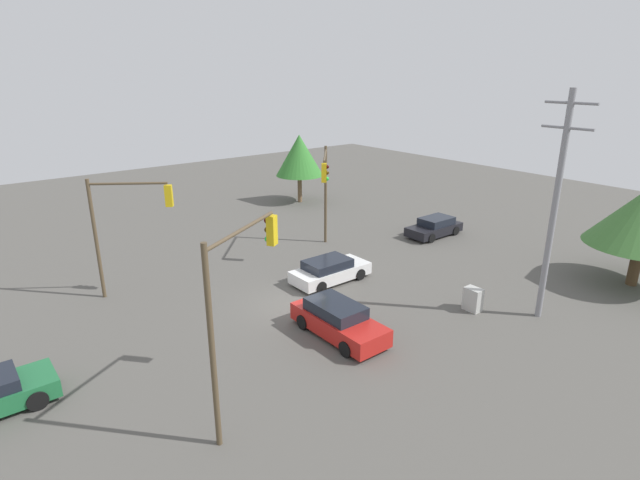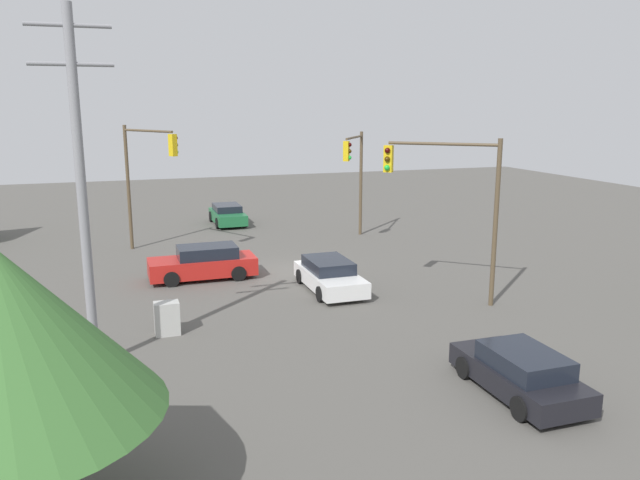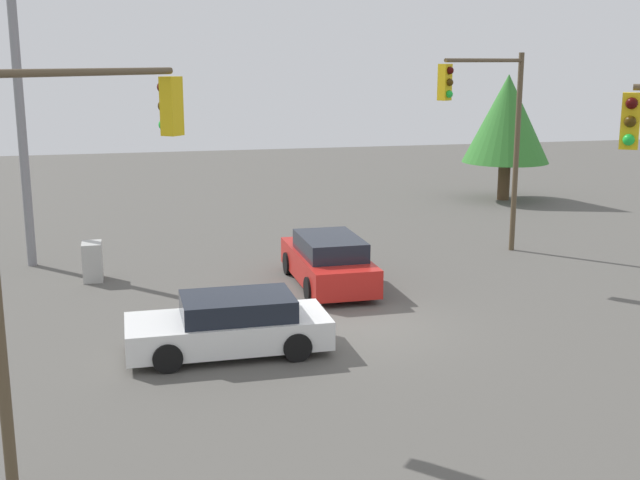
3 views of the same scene
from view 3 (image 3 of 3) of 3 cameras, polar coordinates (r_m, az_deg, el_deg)
The scene contains 8 objects.
ground_plane at distance 19.67m, azimuth 2.86°, elevation -6.11°, with size 80.00×80.00×0.00m, color #54514C.
sedan_white at distance 17.85m, azimuth -6.39°, elevation -6.03°, with size 1.97×4.42×1.29m.
sedan_red at distance 22.91m, azimuth 0.59°, elevation -1.52°, with size 4.67×1.95×1.48m.
traffic_signal_main at distance 13.04m, azimuth -16.99°, elevation 3.68°, with size 3.52×3.04×6.39m.
traffic_signal_cross at distance 26.12m, azimuth 12.05°, elevation 8.41°, with size 2.42×3.80×6.58m.
utility_pole_tall at distance 26.18m, azimuth -20.65°, elevation 9.88°, with size 2.20×0.28×10.26m.
electrical_cabinet at distance 24.42m, azimuth -15.87°, elevation -1.48°, with size 0.82×0.56×1.13m, color #B2B2AD.
tree_left at distance 37.91m, azimuth 13.15°, elevation 8.37°, with size 3.95×3.95×5.74m.
Camera 3 is at (-17.83, 5.39, 6.31)m, focal length 45.00 mm.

